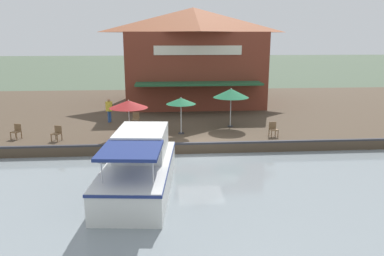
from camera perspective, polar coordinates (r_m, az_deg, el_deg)
The scene contains 16 objects.
ground_plane at distance 20.64m, azimuth 1.35°, elevation -4.15°, with size 220.00×220.00×0.00m, color #4C5B47.
quay_deck at distance 31.19m, azimuth -0.67°, elevation 2.60°, with size 22.00×56.00×0.60m, color #4C3D2D.
quay_edge_fender at distance 20.54m, azimuth 1.33°, elevation -2.34°, with size 0.20×50.40×0.10m, color #2D2D33.
waterfront_restaurant at distance 33.45m, azimuth 0.18°, elevation 11.05°, with size 11.08×11.72×8.16m.
patio_umbrella_near_quay_edge at distance 22.33m, azimuth -1.70°, elevation 4.11°, with size 1.77×1.77×2.24m.
patio_umbrella_back_row at distance 21.76m, azimuth -9.65°, elevation 3.60°, with size 2.20×2.20×2.24m.
patio_umbrella_mid_patio_left at distance 24.21m, azimuth 5.97°, elevation 5.31°, with size 2.28×2.28×2.54m.
cafe_chair_back_row_seat at distance 23.78m, azimuth -25.18°, elevation -0.37°, with size 0.56×0.56×0.85m.
cafe_chair_facing_river at distance 25.06m, azimuth -8.55°, elevation 1.48°, with size 0.48×0.48×0.85m.
cafe_chair_mid_patio at distance 22.53m, azimuth 12.27°, elevation -0.07°, with size 0.48×0.48×0.85m.
cafe_chair_under_first_umbrella at distance 21.56m, azimuth -5.78°, elevation -0.45°, with size 0.46×0.46×0.85m.
cafe_chair_far_corner_seat at distance 22.45m, azimuth -19.89°, elevation -0.65°, with size 0.57×0.57×0.85m.
person_at_quay_edge at distance 26.21m, azimuth -12.53°, elevation 3.06°, with size 0.46×0.46×1.63m.
motorboat_second_along at distance 16.40m, azimuth -7.74°, elevation -5.46°, with size 7.72×3.26×2.38m.
tree_upstream_bank at distance 39.32m, azimuth 5.11°, elevation 10.94°, with size 3.99×3.80×5.84m.
tree_downstream_bank at distance 38.63m, azimuth -0.68°, elevation 11.76°, with size 4.40×4.19×6.60m.
Camera 1 is at (19.53, -2.00, 6.36)m, focal length 35.00 mm.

